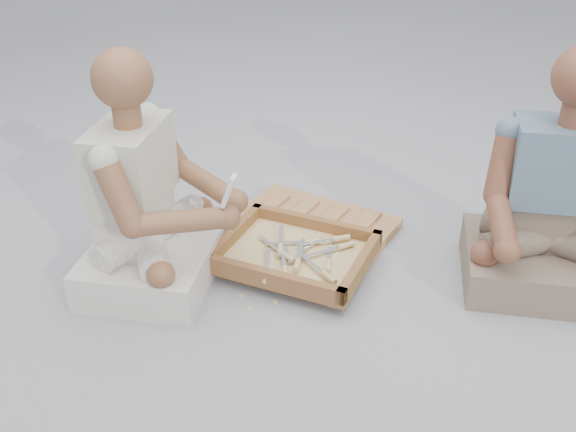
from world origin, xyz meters
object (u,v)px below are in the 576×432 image
at_px(carved_panel, 312,225).
at_px(craftsman, 148,207).
at_px(tool_tray, 295,254).
at_px(companion, 555,212).

xyz_separation_m(carved_panel, craftsman, (-0.44, -0.53, 0.28)).
distance_m(carved_panel, tool_tray, 0.31).
bearing_deg(carved_panel, craftsman, -129.74).
bearing_deg(carved_panel, companion, -1.92).
bearing_deg(craftsman, tool_tray, 104.50).
relative_size(craftsman, companion, 0.98).
bearing_deg(craftsman, carved_panel, 128.77).
xyz_separation_m(carved_panel, tool_tray, (0.04, -0.30, 0.05)).
height_order(tool_tray, companion, companion).
relative_size(carved_panel, companion, 0.73).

